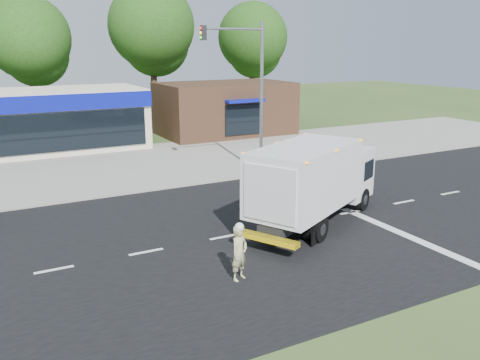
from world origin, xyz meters
The scene contains 11 objects.
ground centered at (0.00, 0.00, 0.00)m, with size 120.00×120.00×0.00m, color #385123.
road_asphalt centered at (0.00, 0.00, 0.00)m, with size 60.00×14.00×0.02m, color black.
sidewalk centered at (0.00, 8.20, 0.06)m, with size 60.00×2.40×0.12m, color gray.
parking_apron centered at (0.00, 14.00, 0.01)m, with size 60.00×9.00×0.02m, color gray.
lane_markings centered at (1.35, -1.35, 0.02)m, with size 55.20×7.00×0.01m.
ems_box_truck centered at (0.67, -0.39, 1.90)m, with size 7.65×5.48×3.30m.
emergency_worker centered at (-4.16, -3.32, 0.89)m, with size 0.73×0.62×1.81m.
retail_strip_mall centered at (-9.00, 19.93, 2.01)m, with size 18.00×6.20×4.00m.
brown_storefront centered at (7.00, 19.98, 2.00)m, with size 10.00×6.70×4.00m.
traffic_signal_pole centered at (2.35, 7.60, 4.92)m, with size 3.51×0.25×8.00m.
background_trees centered at (-0.85, 28.16, 7.38)m, with size 36.77×7.39×12.10m.
Camera 1 is at (-10.76, -15.70, 6.88)m, focal length 38.00 mm.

